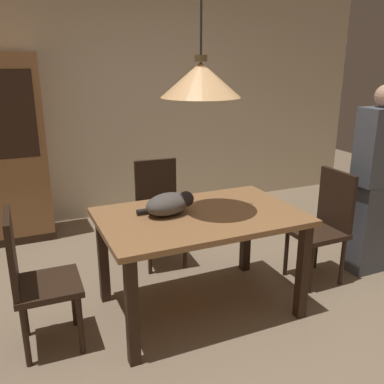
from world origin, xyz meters
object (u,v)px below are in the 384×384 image
chair_far_back (159,207)px  chair_right_side (324,222)px  cat_sleeping (170,204)px  person_standing (375,183)px  chair_left_side (33,276)px  pendant_lamp (201,79)px  dining_table (200,227)px

chair_far_back → chair_right_side: bearing=-38.0°
cat_sleeping → chair_far_back: bearing=75.9°
cat_sleeping → person_standing: bearing=-4.3°
chair_left_side → person_standing: size_ratio=0.58×
chair_far_back → cat_sleeping: chair_far_back is taller
pendant_lamp → person_standing: 1.80m
chair_far_back → dining_table: bearing=-90.3°
pendant_lamp → person_standing: (1.58, -0.05, -0.86)m
person_standing → chair_far_back: bearing=149.6°
dining_table → cat_sleeping: cat_sleeping is taller
cat_sleeping → dining_table: bearing=-23.9°
chair_far_back → cat_sleeping: bearing=-104.1°
chair_left_side → pendant_lamp: size_ratio=0.72×
dining_table → chair_far_back: 0.89m
chair_far_back → person_standing: (1.58, -0.92, 0.29)m
cat_sleeping → pendant_lamp: pendant_lamp is taller
chair_left_side → chair_far_back: bearing=37.7°
dining_table → pendant_lamp: 1.01m
chair_far_back → pendant_lamp: (-0.01, -0.88, 1.15)m
chair_far_back → chair_left_side: size_ratio=1.00×
chair_right_side → chair_far_back: same height
dining_table → chair_left_side: (-1.13, 0.00, -0.14)m
dining_table → person_standing: (1.58, -0.05, 0.16)m
chair_far_back → cat_sleeping: size_ratio=2.31×
chair_left_side → cat_sleeping: size_ratio=2.31×
chair_right_side → chair_left_side: same height
dining_table → chair_left_side: chair_left_side is taller
chair_left_side → cat_sleeping: 0.99m
chair_right_side → chair_left_side: 2.26m
chair_left_side → cat_sleeping: (0.93, 0.08, 0.32)m
dining_table → chair_left_side: 1.14m
cat_sleeping → person_standing: (1.77, -0.13, -0.02)m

